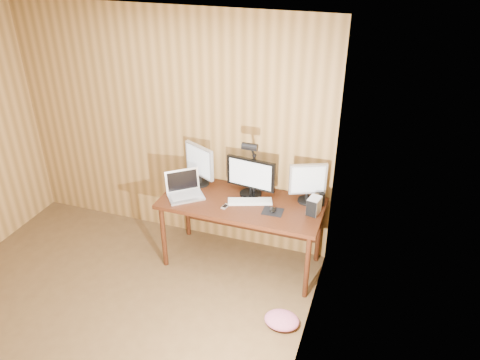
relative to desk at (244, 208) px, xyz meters
The scene contains 14 objects.
room_shell 2.04m from the desk, 118.65° to the right, with size 4.00×4.00×4.00m.
desk is the anchor object (origin of this frame).
monitor_center 0.34m from the desk, 63.89° to the left, with size 0.51×0.22×0.40m.
monitor_left 0.65m from the desk, 166.42° to the left, with size 0.37×0.20×0.44m.
monitor_right 0.70m from the desk, 12.80° to the left, with size 0.34×0.17×0.41m.
laptop 0.63m from the desk, 167.33° to the right, with size 0.43×0.42×0.25m.
keyboard 0.16m from the desk, 34.08° to the right, with size 0.45×0.27×0.02m.
mousepad 0.39m from the desk, 23.68° to the right, with size 0.20×0.16×0.00m, color black.
mouse 0.39m from the desk, 23.68° to the right, with size 0.06×0.10×0.04m, color black.
hard_drive 0.74m from the desk, ahead, with size 0.13×0.17×0.17m.
phone 0.28m from the desk, 119.06° to the right, with size 0.06×0.10×0.01m.
speaker 0.78m from the desk, ahead, with size 0.06×0.06×0.13m, color black.
desk_lamp 0.53m from the desk, 41.23° to the left, with size 0.15×0.21×0.65m.
fabric_pile 1.16m from the desk, 51.78° to the right, with size 0.32×0.26×0.10m, color #BF5C7C, non-canonical shape.
Camera 1 is at (2.18, -2.08, 3.16)m, focal length 35.00 mm.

